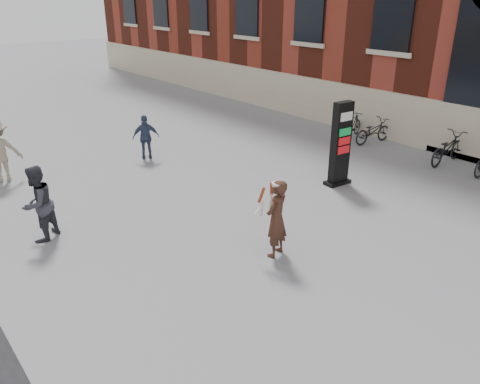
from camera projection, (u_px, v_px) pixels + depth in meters
ground at (270, 260)px, 9.90m from camera, size 100.00×100.00×0.00m
info_pylon at (341, 144)px, 13.34m from camera, size 0.82×0.47×2.44m
woman at (276, 218)px, 9.77m from camera, size 0.78×0.74×1.72m
pedestrian_a at (38, 204)px, 10.41m from camera, size 1.08×1.03×1.76m
pedestrian_c at (146, 137)px, 15.60m from camera, size 0.95×0.71×1.50m
bike_4 at (447, 148)px, 15.28m from camera, size 1.97×0.75×1.02m
bike_6 at (373, 131)px, 17.36m from camera, size 1.78×0.80×0.91m
bike_7 at (353, 125)px, 18.01m from camera, size 1.64×0.87×0.95m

